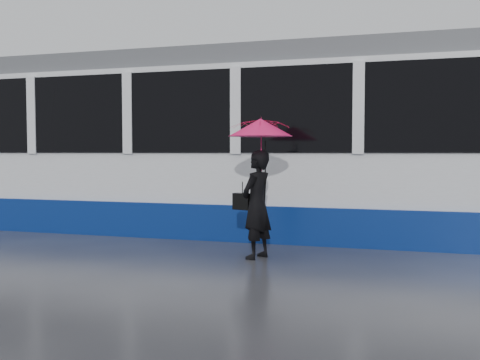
% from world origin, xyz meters
% --- Properties ---
extents(ground, '(90.00, 90.00, 0.00)m').
position_xyz_m(ground, '(0.00, 0.00, 0.00)').
color(ground, '#2D2D32').
rests_on(ground, ground).
extents(rails, '(34.00, 1.51, 0.02)m').
position_xyz_m(rails, '(0.00, 2.50, 0.01)').
color(rails, '#3F3D38').
rests_on(rails, ground).
extents(tram, '(26.00, 2.56, 3.35)m').
position_xyz_m(tram, '(0.93, 2.50, 1.64)').
color(tram, white).
rests_on(tram, ground).
extents(woman, '(0.53, 0.65, 1.54)m').
position_xyz_m(woman, '(1.12, 0.04, 0.77)').
color(woman, black).
rests_on(woman, ground).
extents(umbrella, '(1.15, 1.15, 1.04)m').
position_xyz_m(umbrella, '(1.17, 0.04, 1.68)').
color(umbrella, '#FF155B').
rests_on(umbrella, ground).
extents(handbag, '(0.30, 0.20, 0.42)m').
position_xyz_m(handbag, '(0.90, 0.06, 0.81)').
color(handbag, black).
rests_on(handbag, ground).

